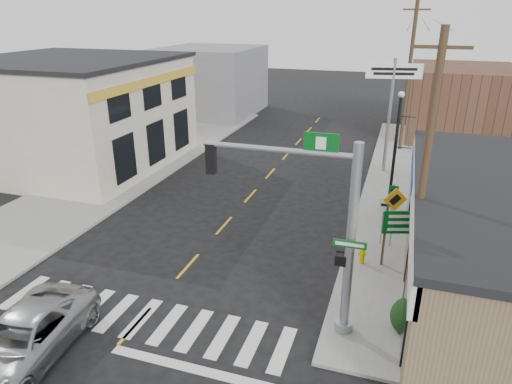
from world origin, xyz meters
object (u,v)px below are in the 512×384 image
(traffic_signal_pole, at_px, (326,219))
(fire_hydrant, at_px, (362,254))
(suv, at_px, (23,339))
(guide_sign, at_px, (402,228))
(lamp_post, at_px, (397,142))
(utility_pole_near, at_px, (423,178))
(bare_tree, at_px, (460,235))
(dance_center_sign, at_px, (392,88))
(utility_pole_far, at_px, (409,76))

(traffic_signal_pole, distance_m, fire_hydrant, 5.75)
(traffic_signal_pole, relative_size, fire_hydrant, 8.68)
(suv, distance_m, guide_sign, 13.70)
(traffic_signal_pole, height_order, lamp_post, traffic_signal_pole)
(guide_sign, bearing_deg, utility_pole_near, -100.01)
(suv, relative_size, bare_tree, 1.25)
(guide_sign, relative_size, fire_hydrant, 3.60)
(suv, distance_m, lamp_post, 18.23)
(utility_pole_near, bearing_deg, dance_center_sign, 96.20)
(utility_pole_far, bearing_deg, traffic_signal_pole, -98.87)
(traffic_signal_pole, bearing_deg, guide_sign, 62.54)
(traffic_signal_pole, xyz_separation_m, lamp_post, (1.70, 10.89, -0.37))
(guide_sign, bearing_deg, utility_pole_far, 73.17)
(suv, distance_m, traffic_signal_pole, 9.74)
(guide_sign, xyz_separation_m, utility_pole_far, (-0.45, 17.60, 3.56))
(suv, xyz_separation_m, traffic_signal_pole, (8.17, 4.17, 3.27))
(guide_sign, xyz_separation_m, utility_pole_near, (0.36, -2.50, 3.03))
(fire_hydrant, height_order, utility_pole_far, utility_pole_far)
(bare_tree, height_order, utility_pole_far, utility_pole_far)
(traffic_signal_pole, relative_size, lamp_post, 1.08)
(lamp_post, height_order, dance_center_sign, dance_center_sign)
(fire_hydrant, height_order, dance_center_sign, dance_center_sign)
(fire_hydrant, height_order, lamp_post, lamp_post)
(suv, xyz_separation_m, utility_pole_near, (10.84, 6.25, 4.18))
(fire_hydrant, distance_m, utility_pole_far, 18.37)
(fire_hydrant, distance_m, dance_center_sign, 13.08)
(lamp_post, height_order, utility_pole_far, utility_pole_far)
(fire_hydrant, relative_size, lamp_post, 0.12)
(lamp_post, xyz_separation_m, utility_pole_far, (0.16, 11.29, 1.82))
(suv, relative_size, lamp_post, 0.87)
(fire_hydrant, relative_size, utility_pole_near, 0.08)
(utility_pole_near, distance_m, utility_pole_far, 20.12)
(dance_center_sign, distance_m, bare_tree, 15.74)
(suv, bearing_deg, bare_tree, 18.53)
(utility_pole_near, bearing_deg, utility_pole_far, 92.00)
(suv, height_order, lamp_post, lamp_post)
(traffic_signal_pole, xyz_separation_m, utility_pole_near, (2.67, 2.08, 0.91))
(lamp_post, relative_size, utility_pole_near, 0.65)
(bare_tree, xyz_separation_m, utility_pole_far, (-2.04, 20.89, 1.99))
(suv, distance_m, fire_hydrant, 12.54)
(traffic_signal_pole, relative_size, utility_pole_far, 0.63)
(bare_tree, bearing_deg, dance_center_sign, 100.67)
(bare_tree, bearing_deg, lamp_post, 102.94)
(guide_sign, bearing_deg, fire_hydrant, 164.91)
(traffic_signal_pole, height_order, guide_sign, traffic_signal_pole)
(dance_center_sign, xyz_separation_m, bare_tree, (2.89, -15.35, -1.95))
(lamp_post, height_order, utility_pole_near, utility_pole_near)
(fire_hydrant, bearing_deg, utility_pole_near, -53.74)
(lamp_post, distance_m, dance_center_sign, 6.05)
(fire_hydrant, bearing_deg, traffic_signal_pole, -101.24)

